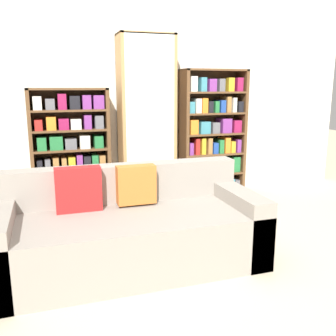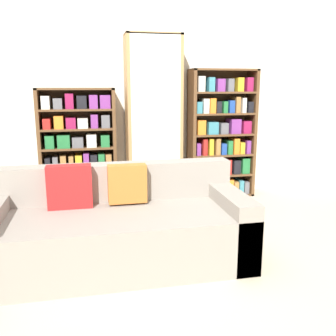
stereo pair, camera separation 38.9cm
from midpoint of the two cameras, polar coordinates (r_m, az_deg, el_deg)
ground_plane at (r=3.04m, az=1.62°, el=-15.77°), size 16.00×16.00×0.00m
wall_back at (r=4.84m, az=-7.35°, el=11.30°), size 6.03×0.06×2.70m
couch at (r=3.11m, az=-9.74°, el=-9.45°), size 2.10×0.91×0.81m
bookshelf_left at (r=4.61m, az=-16.89°, el=2.56°), size 0.90×0.32×1.41m
display_cabinet at (r=4.66m, az=-5.71°, el=7.17°), size 0.67×0.36×2.04m
bookshelf_right at (r=4.97m, az=4.55°, el=4.84°), size 0.86×0.32×1.64m
wine_bottle at (r=4.22m, az=4.33°, el=-5.39°), size 0.08×0.08×0.36m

